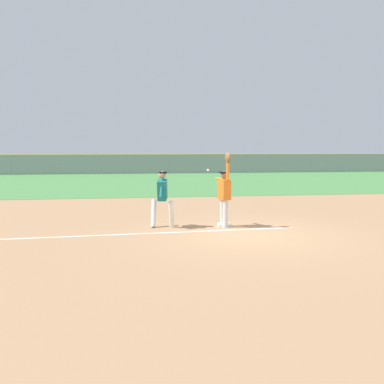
% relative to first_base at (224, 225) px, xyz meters
% --- Properties ---
extents(ground_plane, '(83.53, 83.53, 0.00)m').
position_rel_first_base_xyz_m(ground_plane, '(0.39, -1.37, -0.04)').
color(ground_plane, tan).
extents(outfield_grass, '(55.85, 18.51, 0.01)m').
position_rel_first_base_xyz_m(outfield_grass, '(0.39, 16.84, -0.04)').
color(outfield_grass, '#4C8C47').
rests_on(outfield_grass, ground_plane).
extents(chalk_foul_line, '(11.98, 0.83, 0.01)m').
position_rel_first_base_xyz_m(chalk_foul_line, '(-4.00, -0.90, -0.04)').
color(chalk_foul_line, white).
rests_on(chalk_foul_line, ground_plane).
extents(first_base, '(0.40, 0.40, 0.08)m').
position_rel_first_base_xyz_m(first_base, '(0.00, 0.00, 0.00)').
color(first_base, white).
rests_on(first_base, ground_plane).
extents(fielder, '(0.36, 0.89, 2.28)m').
position_rel_first_base_xyz_m(fielder, '(-0.04, -0.13, 1.08)').
color(fielder, silver).
rests_on(fielder, ground_plane).
extents(runner, '(0.75, 0.84, 1.72)m').
position_rel_first_base_xyz_m(runner, '(-1.92, 0.05, 0.96)').
color(runner, white).
rests_on(runner, ground_plane).
extents(baseball, '(0.07, 0.07, 0.07)m').
position_rel_first_base_xyz_m(baseball, '(-0.50, 0.13, 1.69)').
color(baseball, white).
extents(outfield_fence, '(55.93, 0.08, 1.80)m').
position_rel_first_base_xyz_m(outfield_fence, '(0.39, 26.10, 0.86)').
color(outfield_fence, '#93999E').
rests_on(outfield_fence, ground_plane).
extents(parked_car_red, '(4.57, 2.46, 1.25)m').
position_rel_first_base_xyz_m(parked_car_red, '(-6.14, 30.69, 0.63)').
color(parked_car_red, '#B21E1E').
rests_on(parked_car_red, ground_plane).
extents(parked_car_green, '(4.55, 2.43, 1.25)m').
position_rel_first_base_xyz_m(parked_car_green, '(-0.61, 30.31, 0.63)').
color(parked_car_green, '#1E6B33').
rests_on(parked_car_green, ground_plane).
extents(parked_car_silver, '(4.41, 2.13, 1.25)m').
position_rel_first_base_xyz_m(parked_car_silver, '(4.02, 30.76, 0.63)').
color(parked_car_silver, '#B7B7BC').
rests_on(parked_car_silver, ground_plane).
extents(parked_car_blue, '(4.50, 2.31, 1.25)m').
position_rel_first_base_xyz_m(parked_car_blue, '(9.73, 30.39, 0.63)').
color(parked_car_blue, '#23389E').
rests_on(parked_car_blue, ground_plane).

